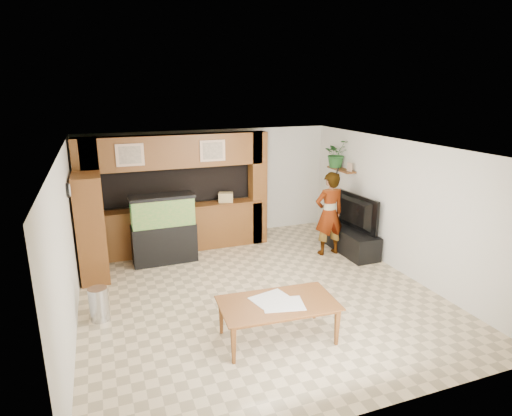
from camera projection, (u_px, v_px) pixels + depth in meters
name	position (u px, v px, depth m)	size (l,w,h in m)	color
floor	(256.00, 291.00, 7.73)	(6.50, 6.50, 0.00)	#C9B38B
ceiling	(256.00, 147.00, 7.02)	(6.50, 6.50, 0.00)	white
wall_back	(209.00, 184.00, 10.31)	(6.00, 6.00, 0.00)	silver
wall_left	(68.00, 244.00, 6.37)	(6.50, 6.50, 0.00)	silver
wall_right	(399.00, 206.00, 8.38)	(6.50, 6.50, 0.00)	silver
partition	(174.00, 193.00, 9.43)	(4.20, 0.99, 2.60)	brown
wall_clock	(68.00, 190.00, 7.12)	(0.05, 0.25, 0.25)	black
wall_shelf	(341.00, 170.00, 9.98)	(0.25, 0.90, 0.04)	brown
pantry_cabinet	(91.00, 228.00, 7.99)	(0.51, 0.83, 2.03)	brown
trash_can	(99.00, 304.00, 6.71)	(0.30, 0.30, 0.54)	#B2B2B7
aquarium	(164.00, 230.00, 8.85)	(1.31, 0.49, 1.45)	black
tv_stand	(350.00, 240.00, 9.53)	(0.57, 1.56, 0.52)	black
television	(352.00, 213.00, 9.35)	(1.34, 0.18, 0.77)	black
photo_frame	(350.00, 167.00, 9.63)	(0.03, 0.15, 0.19)	tan
potted_plant	(336.00, 154.00, 10.05)	(0.59, 0.51, 0.66)	#245C26
person	(329.00, 214.00, 9.23)	(0.67, 0.44, 1.84)	#8E794E
microphone	(337.00, 171.00, 8.84)	(0.03, 0.03, 0.15)	black
dining_table	(278.00, 322.00, 6.16)	(1.68, 0.93, 0.59)	brown
newspaper_a	(271.00, 299.00, 6.21)	(0.55, 0.40, 0.01)	silver
newspaper_b	(283.00, 304.00, 6.05)	(0.58, 0.42, 0.01)	silver
counter_box	(226.00, 197.00, 9.69)	(0.32, 0.21, 0.21)	tan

